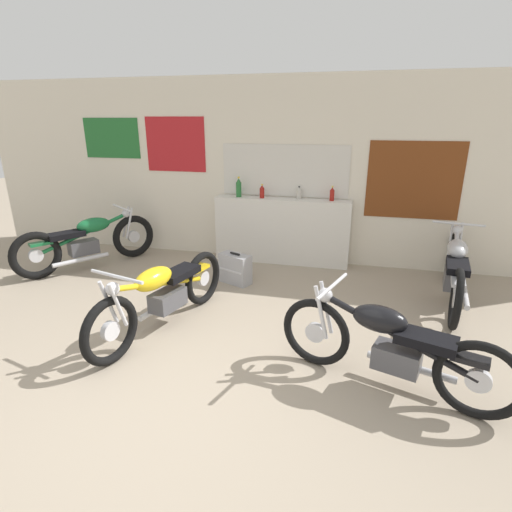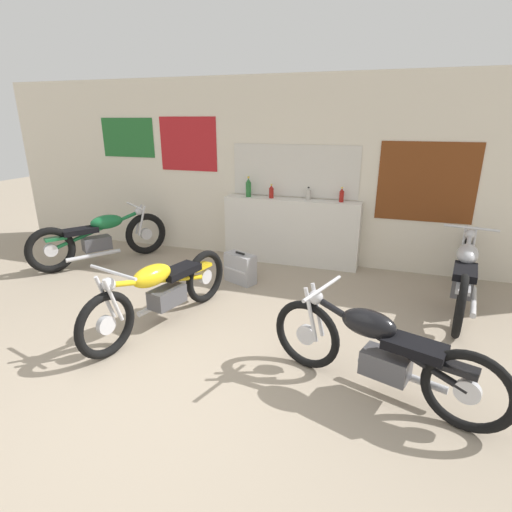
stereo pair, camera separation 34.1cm
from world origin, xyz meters
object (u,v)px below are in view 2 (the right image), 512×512
(motorcycle_silver, at_px, (464,275))
(hard_case_silver, at_px, (240,268))
(bottle_center, at_px, (308,194))
(bottle_right_center, at_px, (342,195))
(bottle_leftmost, at_px, (248,188))
(bottle_left_center, at_px, (271,192))
(motorcycle_black, at_px, (379,351))
(motorcycle_green, at_px, (101,238))
(motorcycle_yellow, at_px, (162,291))

(motorcycle_silver, relative_size, hard_case_silver, 4.43)
(bottle_center, height_order, bottle_right_center, bottle_right_center)
(bottle_leftmost, bearing_deg, bottle_left_center, -0.49)
(bottle_center, relative_size, motorcycle_black, 0.10)
(bottle_center, relative_size, motorcycle_green, 0.10)
(bottle_left_center, bearing_deg, motorcycle_green, -159.73)
(motorcycle_black, xyz_separation_m, motorcycle_silver, (0.90, 2.00, 0.01))
(motorcycle_black, distance_m, motorcycle_silver, 2.19)
(bottle_center, xyz_separation_m, motorcycle_yellow, (-1.09, -2.47, -0.70))
(motorcycle_yellow, bearing_deg, bottle_leftmost, 86.32)
(bottle_right_center, xyz_separation_m, motorcycle_black, (0.70, -2.94, -0.71))
(bottle_left_center, bearing_deg, hard_case_silver, -98.36)
(bottle_leftmost, bearing_deg, bottle_right_center, 1.30)
(bottle_leftmost, relative_size, bottle_center, 1.63)
(bottle_leftmost, xyz_separation_m, hard_case_silver, (0.23, -1.00, -0.95))
(bottle_left_center, height_order, bottle_center, bottle_left_center)
(bottle_leftmost, height_order, bottle_center, bottle_leftmost)
(motorcycle_black, bearing_deg, motorcycle_green, 155.24)
(bottle_center, relative_size, motorcycle_silver, 0.09)
(bottle_left_center, height_order, motorcycle_yellow, bottle_left_center)
(motorcycle_yellow, xyz_separation_m, motorcycle_silver, (3.19, 1.51, 0.02))
(bottle_left_center, distance_m, motorcycle_yellow, 2.57)
(bottle_leftmost, distance_m, motorcycle_green, 2.45)
(motorcycle_green, bearing_deg, motorcycle_silver, 0.28)
(motorcycle_silver, bearing_deg, motorcycle_green, -179.72)
(motorcycle_black, distance_m, motorcycle_green, 4.71)
(bottle_right_center, bearing_deg, motorcycle_green, -164.91)
(motorcycle_black, bearing_deg, bottle_right_center, 103.50)
(bottle_left_center, height_order, motorcycle_green, bottle_left_center)
(bottle_leftmost, distance_m, bottle_right_center, 1.43)
(bottle_center, height_order, motorcycle_green, bottle_center)
(bottle_left_center, relative_size, bottle_center, 1.10)
(bottle_leftmost, relative_size, motorcycle_green, 0.17)
(bottle_left_center, height_order, motorcycle_silver, bottle_left_center)
(bottle_center, bearing_deg, motorcycle_yellow, -113.87)
(bottle_center, bearing_deg, hard_case_silver, -124.02)
(bottle_right_center, height_order, motorcycle_green, bottle_right_center)
(motorcycle_silver, bearing_deg, bottle_left_center, 161.30)
(motorcycle_yellow, relative_size, hard_case_silver, 4.22)
(motorcycle_silver, bearing_deg, motorcycle_black, -114.22)
(bottle_left_center, distance_m, bottle_right_center, 1.06)
(bottle_center, bearing_deg, bottle_leftmost, -176.79)
(motorcycle_yellow, distance_m, hard_case_silver, 1.48)
(bottle_left_center, relative_size, motorcycle_silver, 0.10)
(bottle_center, relative_size, motorcycle_yellow, 0.09)
(bottle_center, height_order, motorcycle_yellow, bottle_center)
(bottle_right_center, relative_size, motorcycle_yellow, 0.11)
(bottle_leftmost, height_order, hard_case_silver, bottle_leftmost)
(bottle_leftmost, relative_size, motorcycle_black, 0.16)
(bottle_leftmost, height_order, motorcycle_yellow, bottle_leftmost)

